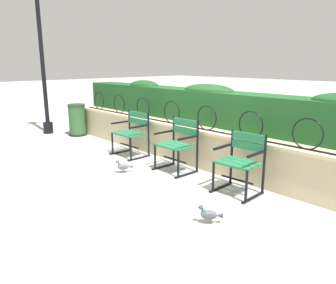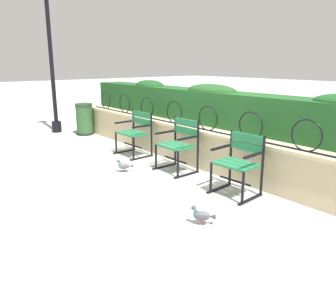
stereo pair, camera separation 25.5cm
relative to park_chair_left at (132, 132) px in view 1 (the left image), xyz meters
The scene contains 11 objects.
ground_plane 1.48m from the park_chair_left, 16.97° to the right, with size 60.00×60.00×0.00m, color #ADADA8.
stone_wall 1.43m from the park_chair_left, 19.26° to the left, with size 7.94×0.41×0.67m.
iron_arch_fence 1.28m from the park_chair_left, 18.95° to the left, with size 7.39×0.02×0.42m.
hedge_row 1.75m from the park_chair_left, 34.35° to the left, with size 7.79×0.59×0.72m.
park_chair_left is the anchor object (origin of this frame).
park_chair_centre 1.28m from the park_chair_left, ahead, with size 0.61×0.53×0.88m.
park_chair_right 2.55m from the park_chair_left, ahead, with size 0.59×0.55×0.84m.
pigeon_near_chairs 1.14m from the park_chair_left, 44.50° to the right, with size 0.20×0.26×0.22m.
pigeon_far_side 3.09m from the park_chair_left, 20.26° to the right, with size 0.24×0.23×0.22m.
trash_bin 2.39m from the park_chair_left, behind, with size 0.44×0.44×0.78m.
lamppost 3.45m from the park_chair_left, behind, with size 0.28×0.28×3.61m.
Camera 1 is at (3.70, -3.28, 1.77)m, focal length 34.93 mm.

